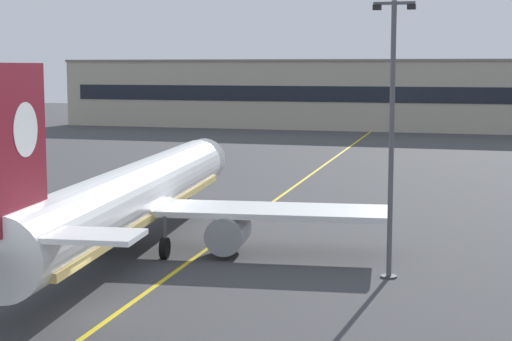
% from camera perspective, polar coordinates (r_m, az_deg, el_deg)
% --- Properties ---
extents(ground_plane, '(400.00, 400.00, 0.00)m').
position_cam_1_polar(ground_plane, '(40.13, -11.65, -9.66)').
color(ground_plane, '#3D3D3F').
extents(taxiway_centreline, '(8.47, 179.83, 0.01)m').
position_cam_1_polar(taxiway_centreline, '(67.37, 0.42, -2.68)').
color(taxiway_centreline, yellow).
rests_on(taxiway_centreline, ground).
extents(airliner_foreground, '(32.35, 41.48, 11.65)m').
position_cam_1_polar(airliner_foreground, '(52.50, -8.50, -1.85)').
color(airliner_foreground, white).
rests_on(airliner_foreground, ground).
extents(apron_lamp_post, '(2.24, 0.90, 14.95)m').
position_cam_1_polar(apron_lamp_post, '(45.34, 9.26, 2.36)').
color(apron_lamp_post, '#515156').
rests_on(apron_lamp_post, ground).
extents(terminal_building, '(143.58, 12.40, 12.74)m').
position_cam_1_polar(terminal_building, '(152.61, 12.71, 5.05)').
color(terminal_building, '#B2A893').
rests_on(terminal_building, ground).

